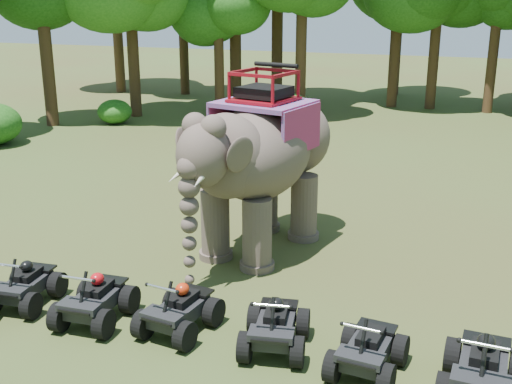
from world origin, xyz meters
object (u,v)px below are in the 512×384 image
atv_0 (24,279)px  atv_5 (484,362)px  atv_1 (94,294)px  atv_2 (179,304)px  atv_4 (368,343)px  atv_3 (275,320)px  elephant (261,161)px

atv_0 → atv_5: atv_5 is taller
atv_1 → atv_5: atv_5 is taller
atv_1 → atv_5: bearing=-3.5°
atv_2 → atv_4: 3.67m
atv_1 → atv_3: 3.68m
elephant → atv_4: 6.14m
atv_2 → atv_4: (3.66, -0.20, -0.01)m
atv_4 → atv_0: bearing=-175.2°
atv_3 → atv_4: size_ratio=1.03×
atv_5 → elephant: bearing=141.8°
atv_0 → atv_4: 7.20m
atv_0 → atv_1: bearing=-9.3°
atv_0 → atv_3: bearing=-4.2°
atv_0 → atv_4: size_ratio=0.99×
elephant → atv_2: bearing=-78.4°
atv_3 → atv_5: (3.59, -0.32, 0.06)m
atv_4 → atv_1: bearing=-174.1°
atv_4 → atv_5: bearing=3.0°
atv_0 → atv_5: size_ratio=0.87×
atv_0 → atv_5: (9.05, -0.27, 0.08)m
atv_0 → atv_3: 5.46m
elephant → atv_4: bearing=-39.9°
atv_2 → atv_5: size_ratio=0.90×
atv_1 → elephant: bearing=65.6°
atv_0 → atv_2: (3.53, 0.04, 0.02)m
atv_1 → atv_3: (3.68, 0.20, -0.01)m
atv_5 → atv_2: bearing=-179.5°
atv_0 → atv_2: size_ratio=0.97×
atv_1 → atv_4: 5.41m
atv_4 → atv_2: bearing=-177.0°
elephant → atv_5: 7.41m
elephant → atv_1: bearing=-98.5°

